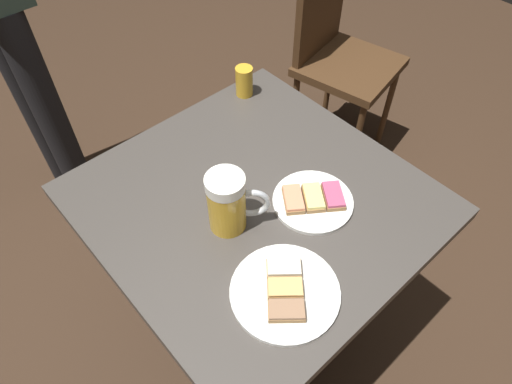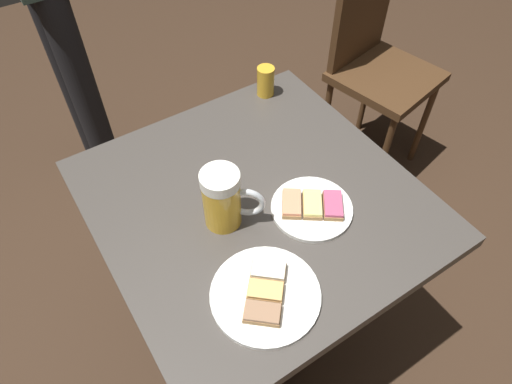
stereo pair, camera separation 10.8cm
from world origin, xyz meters
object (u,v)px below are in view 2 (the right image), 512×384
(plate_far, at_px, (265,294))
(beer_glass_small, at_px, (266,81))
(cafe_chair, at_px, (376,55))
(plate_near, at_px, (312,207))
(beer_mug, at_px, (224,199))

(plate_far, distance_m, beer_glass_small, 0.67)
(cafe_chair, bearing_deg, plate_near, 24.49)
(plate_near, relative_size, beer_mug, 1.24)
(beer_glass_small, bearing_deg, cafe_chair, 15.64)
(plate_far, xyz_separation_m, beer_mug, (0.03, 0.21, 0.07))
(plate_near, height_order, cafe_chair, cafe_chair)
(plate_far, relative_size, cafe_chair, 0.24)
(beer_mug, xyz_separation_m, beer_glass_small, (0.34, 0.34, -0.03))
(plate_far, xyz_separation_m, cafe_chair, (1.05, 0.75, -0.22))
(plate_near, distance_m, beer_mug, 0.22)
(plate_near, distance_m, cafe_chair, 1.06)
(plate_far, bearing_deg, cafe_chair, 35.34)
(beer_glass_small, bearing_deg, plate_near, -109.81)
(plate_near, relative_size, plate_far, 0.85)
(plate_far, relative_size, beer_glass_small, 2.55)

